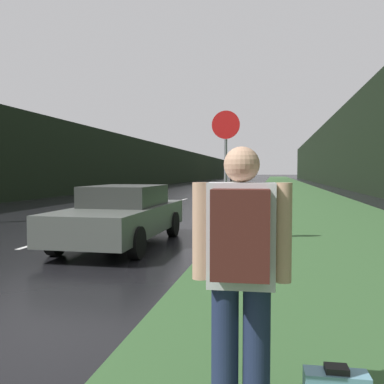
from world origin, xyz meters
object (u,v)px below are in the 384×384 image
Objects in this scene: stop_sign at (226,164)px; delivery_truck at (238,172)px; hitchhiker_with_backpack at (241,269)px; car_passing_near at (123,215)px.

stop_sign is 0.41× the size of delivery_truck.
hitchhiker_with_backpack is (0.88, -6.70, -0.79)m from stop_sign.
delivery_truck is at bearing -87.01° from car_passing_near.
stop_sign is at bearing -165.95° from car_passing_near.
hitchhiker_with_backpack is 0.39× the size of car_passing_near.
hitchhiker_with_backpack is 0.24× the size of delivery_truck.
hitchhiker_with_backpack is 6.90m from car_passing_near.
delivery_truck reaches higher than hitchhiker_with_backpack.
delivery_truck reaches higher than stop_sign.
delivery_truck is (-7.04, 80.56, 0.78)m from hitchhiker_with_backpack.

